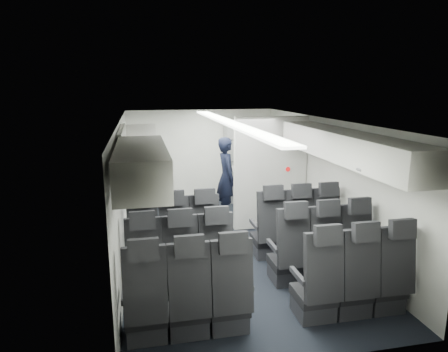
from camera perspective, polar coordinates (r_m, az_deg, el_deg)
name	(u,v)px	position (r m, az deg, el deg)	size (l,w,h in m)	color
cabin_shell	(229,183)	(6.57, 0.72, -0.97)	(3.41, 6.01, 2.16)	black
seat_row_front	(236,236)	(6.28, 1.78, -8.50)	(3.33, 0.56, 1.24)	black
seat_row_mid	(252,259)	(5.48, 4.06, -11.80)	(3.33, 0.56, 1.24)	black
seat_row_rear	(274,292)	(4.72, 7.18, -16.18)	(3.33, 0.56, 1.24)	black
overhead_bin_left_rear	(141,165)	(4.30, -11.71, 1.53)	(0.53, 1.80, 0.40)	silver
overhead_bin_left_front_open	(138,151)	(6.05, -12.21, 3.49)	(0.64, 1.70, 0.72)	#9E9E93
overhead_bin_right_rear	(380,156)	(5.13, 21.34, 2.70)	(0.53, 1.80, 0.40)	silver
overhead_bin_right_front	(317,138)	(6.65, 13.13, 5.32)	(0.53, 1.70, 0.40)	silver
bulkhead_partition	(270,173)	(7.59, 6.63, 0.44)	(1.40, 0.15, 2.13)	silver
galley_unit	(243,161)	(9.41, 2.74, 2.10)	(0.85, 0.52, 1.90)	#939399
boarding_door	(129,177)	(7.97, -13.37, -0.13)	(0.12, 1.27, 1.86)	silver
flight_attendant	(226,177)	(8.25, 0.36, -0.19)	(0.61, 0.40, 1.67)	black
carry_on_bag	(142,149)	(5.89, -11.66, 3.75)	(0.37, 0.26, 0.22)	black
papers	(236,168)	(8.20, 1.73, 1.21)	(0.21, 0.02, 0.14)	white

